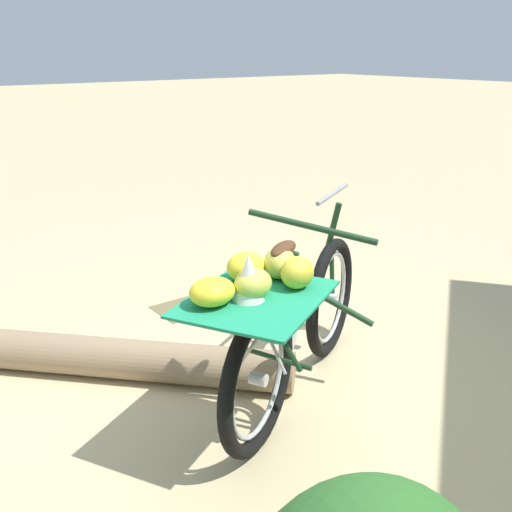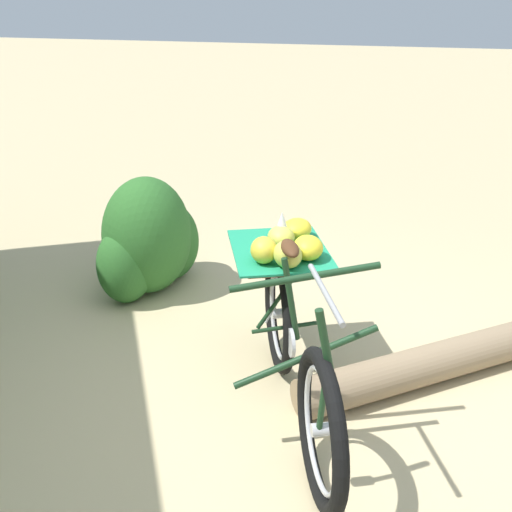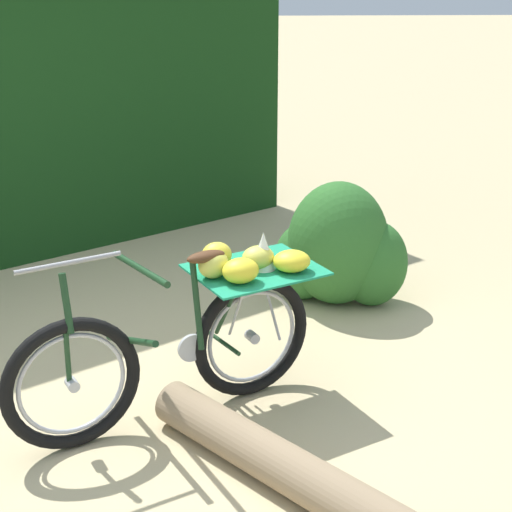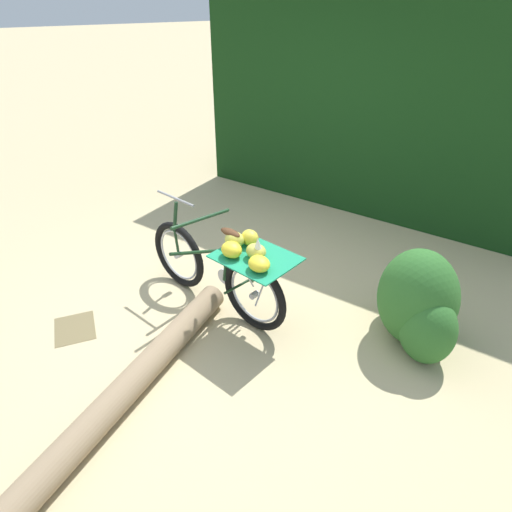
{
  "view_description": "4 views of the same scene",
  "coord_description": "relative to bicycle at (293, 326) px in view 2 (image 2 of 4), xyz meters",
  "views": [
    {
      "loc": [
        -1.95,
        -2.0,
        1.81
      ],
      "look_at": [
        -0.46,
        -0.05,
        0.95
      ],
      "focal_mm": 42.3,
      "sensor_mm": 36.0,
      "label": 1
    },
    {
      "loc": [
        2.47,
        0.84,
        2.09
      ],
      "look_at": [
        -0.34,
        -0.18,
        0.78
      ],
      "focal_mm": 40.83,
      "sensor_mm": 36.0,
      "label": 2
    },
    {
      "loc": [
        -0.34,
        3.89,
        2.4
      ],
      "look_at": [
        -0.48,
        0.05,
        0.91
      ],
      "focal_mm": 54.77,
      "sensor_mm": 36.0,
      "label": 3
    },
    {
      "loc": [
        -3.63,
        1.11,
        2.88
      ],
      "look_at": [
        -0.55,
        -0.07,
        0.83
      ],
      "focal_mm": 32.38,
      "sensor_mm": 36.0,
      "label": 4
    }
  ],
  "objects": [
    {
      "name": "ground_plane",
      "position": [
        0.12,
        -0.11,
        -0.5
      ],
      "size": [
        60.0,
        60.0,
        0.0
      ],
      "primitive_type": "plane",
      "color": "#C6B284"
    },
    {
      "name": "bicycle",
      "position": [
        0.0,
        0.0,
        0.0
      ],
      "size": [
        1.71,
        1.1,
        1.03
      ],
      "rotation": [
        0.0,
        0.0,
        0.48
      ],
      "color": "black",
      "rests_on": "ground_plane"
    },
    {
      "name": "shrub_cluster",
      "position": [
        -1.02,
        -1.45,
        -0.1
      ],
      "size": [
        0.96,
        0.66,
        0.91
      ],
      "color": "#2D6628",
      "rests_on": "ground_plane"
    },
    {
      "name": "fallen_log",
      "position": [
        -0.75,
        0.98,
        -0.39
      ],
      "size": [
        1.88,
        1.97,
        0.23
      ],
      "primitive_type": "cylinder",
      "rotation": [
        0.0,
        1.57,
        -0.81
      ],
      "color": "#937A5B",
      "rests_on": "ground_plane"
    }
  ]
}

